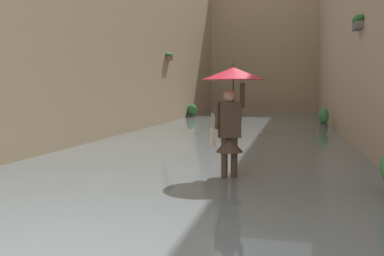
{
  "coord_description": "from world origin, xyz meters",
  "views": [
    {
      "loc": [
        -2.06,
        3.03,
        1.69
      ],
      "look_at": [
        -0.4,
        -3.83,
        1.04
      ],
      "focal_mm": 38.31,
      "sensor_mm": 36.0,
      "label": 1
    }
  ],
  "objects": [
    {
      "name": "potted_plant_mid_left",
      "position": [
        -3.39,
        -14.75,
        0.5
      ],
      "size": [
        0.4,
        0.4,
        0.95
      ],
      "color": "#66605B",
      "rests_on": "ground_plane"
    },
    {
      "name": "potted_plant_mid_right",
      "position": [
        3.55,
        -20.1,
        0.48
      ],
      "size": [
        0.59,
        0.59,
        0.88
      ],
      "color": "#66605B",
      "rests_on": "ground_plane"
    },
    {
      "name": "flood_water",
      "position": [
        0.0,
        -13.55,
        0.06
      ],
      "size": [
        8.39,
        33.1,
        0.13
      ],
      "primitive_type": "cube",
      "color": "slate",
      "rests_on": "ground_plane"
    },
    {
      "name": "ground_plane",
      "position": [
        0.0,
        -13.55,
        0.0
      ],
      "size": [
        67.74,
        67.74,
        0.0
      ],
      "primitive_type": "plane",
      "color": "gray"
    },
    {
      "name": "building_facade_far",
      "position": [
        0.0,
        -28.0,
        4.83
      ],
      "size": [
        11.19,
        1.8,
        9.65
      ],
      "primitive_type": "cube",
      "color": "tan",
      "rests_on": "ground_plane"
    },
    {
      "name": "person_wading",
      "position": [
        -1.03,
        -4.24,
        1.57
      ],
      "size": [
        1.12,
        1.12,
        2.17
      ],
      "color": "#4C4233",
      "rests_on": "ground_plane"
    }
  ]
}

